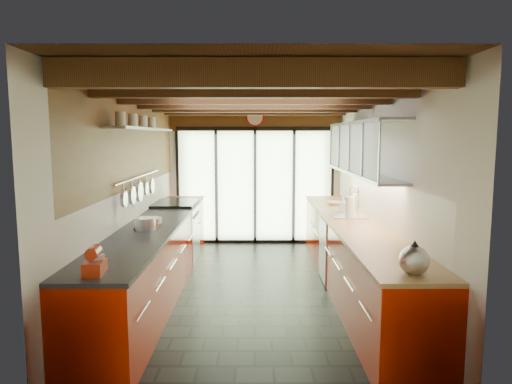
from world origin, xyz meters
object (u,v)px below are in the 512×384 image
paper_towel (350,208)px  bowl (335,203)px  kettle (414,258)px  soap_bottle (343,205)px  stand_mixer (95,263)px

paper_towel → bowl: 1.16m
kettle → bowl: kettle is taller
kettle → bowl: bearing=90.0°
kettle → bowl: size_ratio=1.42×
paper_towel → soap_bottle: bearing=90.0°
stand_mixer → bowl: 4.43m
kettle → soap_bottle: (0.00, 2.96, -0.02)m
stand_mixer → paper_towel: 3.54m
paper_towel → soap_bottle: (0.00, 0.49, -0.04)m
kettle → paper_towel: bearing=90.0°
kettle → paper_towel: (0.00, 2.47, 0.02)m
soap_bottle → stand_mixer: bearing=-130.7°
paper_towel → kettle: bearing=-90.0°
kettle → soap_bottle: kettle is taller
kettle → soap_bottle: 2.96m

